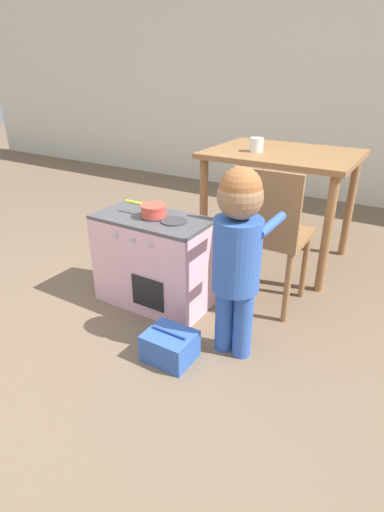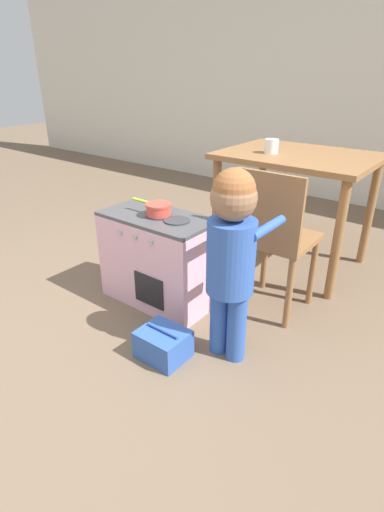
% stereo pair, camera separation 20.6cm
% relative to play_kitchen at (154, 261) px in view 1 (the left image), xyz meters
% --- Properties ---
extents(ground_plane, '(16.00, 16.00, 0.00)m').
position_rel_play_kitchen_xyz_m(ground_plane, '(0.03, -0.86, -0.27)').
color(ground_plane, brown).
extents(wall_back, '(10.00, 0.06, 2.60)m').
position_rel_play_kitchen_xyz_m(wall_back, '(0.03, 2.64, 1.03)').
color(wall_back, silver).
rests_on(wall_back, ground_plane).
extents(play_kitchen, '(0.65, 0.35, 0.55)m').
position_rel_play_kitchen_xyz_m(play_kitchen, '(0.00, 0.00, 0.00)').
color(play_kitchen, '#EAB2C6').
rests_on(play_kitchen, ground_plane).
extents(toy_pot, '(0.26, 0.14, 0.06)m').
position_rel_play_kitchen_xyz_m(toy_pot, '(0.01, 0.00, 0.32)').
color(toy_pot, '#E04C3D').
rests_on(toy_pot, play_kitchen).
extents(child_figure, '(0.24, 0.38, 0.93)m').
position_rel_play_kitchen_xyz_m(child_figure, '(0.60, -0.17, 0.31)').
color(child_figure, '#335BB7').
rests_on(child_figure, ground_plane).
extents(toy_basket, '(0.23, 0.20, 0.16)m').
position_rel_play_kitchen_xyz_m(toy_basket, '(0.37, -0.39, -0.20)').
color(toy_basket, '#335BB2').
rests_on(toy_basket, ground_plane).
extents(dining_table, '(0.97, 0.76, 0.78)m').
position_rel_play_kitchen_xyz_m(dining_table, '(0.38, 0.97, 0.39)').
color(dining_table, olive).
rests_on(dining_table, ground_plane).
extents(dining_chair_near, '(0.37, 0.37, 0.83)m').
position_rel_play_kitchen_xyz_m(dining_chair_near, '(0.58, 0.30, 0.19)').
color(dining_chair_near, olive).
rests_on(dining_chair_near, ground_plane).
extents(cup_on_table, '(0.09, 0.09, 0.09)m').
position_rel_play_kitchen_xyz_m(cup_on_table, '(0.23, 0.86, 0.55)').
color(cup_on_table, white).
rests_on(cup_on_table, dining_table).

